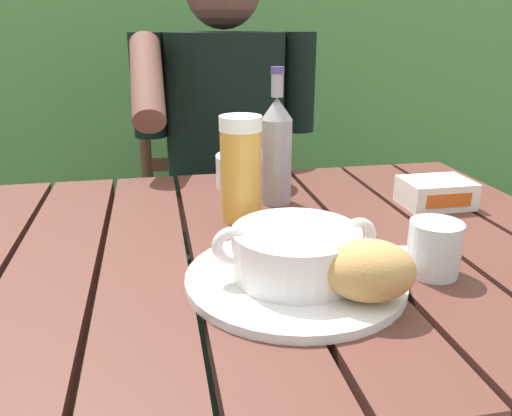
% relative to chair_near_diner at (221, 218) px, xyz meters
% --- Properties ---
extents(dining_table, '(1.14, 0.80, 0.75)m').
position_rel_chair_near_diner_xyz_m(dining_table, '(-0.09, -0.84, 0.17)').
color(dining_table, '#522B23').
rests_on(dining_table, ground_plane).
extents(hedge_backdrop, '(3.43, 0.88, 2.42)m').
position_rel_chair_near_diner_xyz_m(hedge_backdrop, '(-0.19, 0.81, 0.50)').
color(hedge_backdrop, '#47783E').
rests_on(hedge_backdrop, ground_plane).
extents(chair_near_diner, '(0.48, 0.44, 0.94)m').
position_rel_chair_near_diner_xyz_m(chair_near_diner, '(0.00, 0.00, 0.00)').
color(chair_near_diner, '#482D1D').
rests_on(chair_near_diner, ground_plane).
extents(person_eating, '(0.48, 0.47, 1.26)m').
position_rel_chair_near_diner_xyz_m(person_eating, '(-0.00, -0.20, 0.26)').
color(person_eating, black).
rests_on(person_eating, ground_plane).
extents(serving_plate, '(0.29, 0.29, 0.01)m').
position_rel_chair_near_diner_xyz_m(serving_plate, '(-0.02, -0.97, 0.28)').
color(serving_plate, white).
rests_on(serving_plate, dining_table).
extents(soup_bowl, '(0.22, 0.17, 0.07)m').
position_rel_chair_near_diner_xyz_m(soup_bowl, '(-0.02, -0.97, 0.32)').
color(soup_bowl, white).
rests_on(soup_bowl, serving_plate).
extents(bread_roll, '(0.13, 0.11, 0.07)m').
position_rel_chair_near_diner_xyz_m(bread_roll, '(0.04, -1.05, 0.32)').
color(bread_roll, tan).
rests_on(bread_roll, serving_plate).
extents(beer_glass, '(0.07, 0.07, 0.18)m').
position_rel_chair_near_diner_xyz_m(beer_glass, '(-0.05, -0.73, 0.36)').
color(beer_glass, gold).
rests_on(beer_glass, dining_table).
extents(beer_bottle, '(0.06, 0.06, 0.25)m').
position_rel_chair_near_diner_xyz_m(beer_bottle, '(0.03, -0.65, 0.38)').
color(beer_bottle, '#968F97').
rests_on(beer_bottle, dining_table).
extents(water_glass_small, '(0.07, 0.07, 0.07)m').
position_rel_chair_near_diner_xyz_m(water_glass_small, '(0.16, -0.98, 0.31)').
color(water_glass_small, silver).
rests_on(water_glass_small, dining_table).
extents(butter_tub, '(0.12, 0.09, 0.05)m').
position_rel_chair_near_diner_xyz_m(butter_tub, '(0.31, -0.73, 0.30)').
color(butter_tub, white).
rests_on(butter_tub, dining_table).
extents(table_knife, '(0.15, 0.05, 0.01)m').
position_rel_chair_near_diner_xyz_m(table_knife, '(0.12, -0.90, 0.28)').
color(table_knife, silver).
rests_on(table_knife, dining_table).
extents(diner_bowl, '(0.15, 0.15, 0.06)m').
position_rel_chair_near_diner_xyz_m(diner_bowl, '(-0.00, -0.54, 0.31)').
color(diner_bowl, white).
rests_on(diner_bowl, dining_table).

